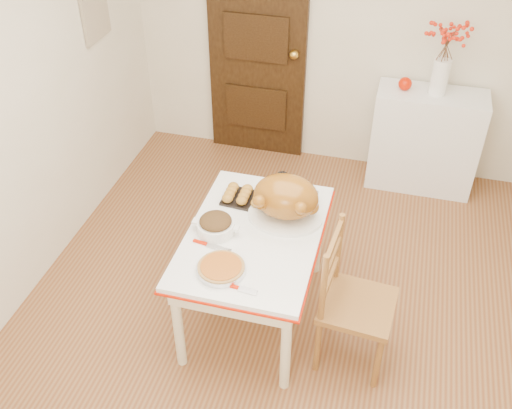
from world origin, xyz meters
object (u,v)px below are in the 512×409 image
(sideboard, at_px, (424,140))
(turkey_platter, at_px, (286,199))
(chair_oak, at_px, (358,303))
(pumpkin_pie, at_px, (221,267))
(kitchen_table, at_px, (254,275))

(sideboard, distance_m, turkey_platter, 1.86)
(sideboard, xyz_separation_m, chair_oak, (-0.30, -1.99, 0.04))
(chair_oak, bearing_deg, pumpkin_pie, 108.00)
(pumpkin_pie, bearing_deg, sideboard, 63.75)
(kitchen_table, bearing_deg, chair_oak, -15.00)
(turkey_platter, xyz_separation_m, pumpkin_pie, (-0.24, -0.55, -0.12))
(sideboard, bearing_deg, pumpkin_pie, -116.25)
(kitchen_table, xyz_separation_m, chair_oak, (0.68, -0.18, 0.12))
(chair_oak, xyz_separation_m, pumpkin_pie, (-0.77, -0.18, 0.26))
(chair_oak, height_order, turkey_platter, turkey_platter)
(chair_oak, bearing_deg, sideboard, -3.95)
(sideboard, relative_size, kitchen_table, 0.73)
(sideboard, relative_size, pumpkin_pie, 3.14)
(turkey_platter, bearing_deg, pumpkin_pie, -100.10)
(sideboard, bearing_deg, turkey_platter, -117.17)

